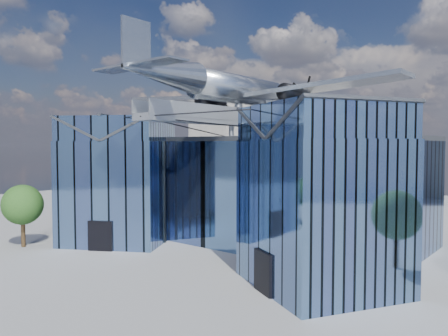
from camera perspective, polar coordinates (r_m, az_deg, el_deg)
The scene contains 5 objects.
ground_plane at distance 36.53m, azimuth -2.03°, elevation -11.48°, with size 120.00×120.00×0.00m, color gray.
museum at distance 40.07m, azimuth 3.47°, elevation -2.15°, with size 32.88×24.50×17.60m.
bg_towers at distance 80.06m, azimuth 23.54°, elevation 3.38°, with size 77.00×24.50×26.00m.
tree_plaza_w at distance 43.13m, azimuth -24.83°, elevation -4.39°, with size 3.72×3.72×5.61m.
tree_side_w at distance 61.94m, azimuth -17.70°, elevation -2.67°, with size 3.97×3.97×4.68m.
Camera 1 is at (23.43, -26.50, 9.13)m, focal length 35.00 mm.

